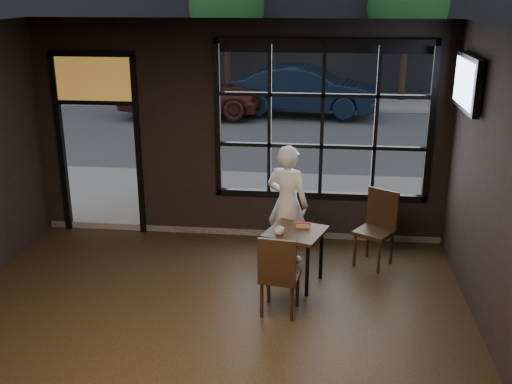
# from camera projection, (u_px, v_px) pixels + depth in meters

# --- Properties ---
(floor) EXTENTS (6.00, 7.00, 0.02)m
(floor) POSITION_uv_depth(u_px,v_px,m) (191.00, 374.00, 5.87)
(floor) COLOR black
(floor) RESTS_ON ground
(ceiling) EXTENTS (6.00, 7.00, 0.02)m
(ceiling) POSITION_uv_depth(u_px,v_px,m) (177.00, 36.00, 4.83)
(ceiling) COLOR black
(ceiling) RESTS_ON ground
(window_frame) EXTENTS (3.06, 0.12, 2.28)m
(window_frame) POSITION_uv_depth(u_px,v_px,m) (322.00, 121.00, 8.46)
(window_frame) COLOR black
(window_frame) RESTS_ON ground
(stained_transom) EXTENTS (1.20, 0.06, 0.70)m
(stained_transom) POSITION_uv_depth(u_px,v_px,m) (94.00, 78.00, 8.62)
(stained_transom) COLOR orange
(stained_transom) RESTS_ON ground
(street_asphalt) EXTENTS (60.00, 41.00, 0.04)m
(street_asphalt) POSITION_uv_depth(u_px,v_px,m) (298.00, 69.00, 28.46)
(street_asphalt) COLOR #545456
(street_asphalt) RESTS_ON ground
(cafe_table) EXTENTS (0.85, 0.85, 0.72)m
(cafe_table) POSITION_uv_depth(u_px,v_px,m) (295.00, 257.00, 7.56)
(cafe_table) COLOR black
(cafe_table) RESTS_ON floor
(chair_near) EXTENTS (0.48, 0.48, 0.99)m
(chair_near) POSITION_uv_depth(u_px,v_px,m) (280.00, 273.00, 6.83)
(chair_near) COLOR black
(chair_near) RESTS_ON floor
(chair_window) EXTENTS (0.61, 0.61, 1.03)m
(chair_window) POSITION_uv_depth(u_px,v_px,m) (374.00, 230.00, 8.01)
(chair_window) COLOR black
(chair_window) RESTS_ON floor
(man) EXTENTS (0.70, 0.59, 1.63)m
(man) POSITION_uv_depth(u_px,v_px,m) (287.00, 204.00, 8.10)
(man) COLOR silver
(man) RESTS_ON floor
(hotdog) EXTENTS (0.20, 0.08, 0.06)m
(hotdog) POSITION_uv_depth(u_px,v_px,m) (303.00, 225.00, 7.54)
(hotdog) COLOR tan
(hotdog) RESTS_ON cafe_table
(cup) EXTENTS (0.17, 0.17, 0.10)m
(cup) POSITION_uv_depth(u_px,v_px,m) (279.00, 231.00, 7.31)
(cup) COLOR silver
(cup) RESTS_ON cafe_table
(tv) EXTENTS (0.13, 1.13, 0.66)m
(tv) POSITION_uv_depth(u_px,v_px,m) (468.00, 83.00, 7.23)
(tv) COLOR black
(tv) RESTS_ON wall_right
(navy_car) EXTENTS (4.31, 1.91, 1.38)m
(navy_car) POSITION_uv_depth(u_px,v_px,m) (305.00, 90.00, 17.41)
(navy_car) COLOR black
(navy_car) RESTS_ON street_asphalt
(maroon_car) EXTENTS (4.18, 1.87, 1.39)m
(maroon_car) POSITION_uv_depth(u_px,v_px,m) (190.00, 91.00, 17.21)
(maroon_car) COLOR #57241D
(maroon_car) RESTS_ON street_asphalt
(tree_left) EXTENTS (2.49, 2.49, 4.25)m
(tree_left) POSITION_uv_depth(u_px,v_px,m) (227.00, 8.00, 19.66)
(tree_left) COLOR #332114
(tree_left) RESTS_ON street_asphalt
(tree_right) EXTENTS (2.56, 2.56, 4.36)m
(tree_right) POSITION_uv_depth(u_px,v_px,m) (408.00, 6.00, 18.88)
(tree_right) COLOR #332114
(tree_right) RESTS_ON street_asphalt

